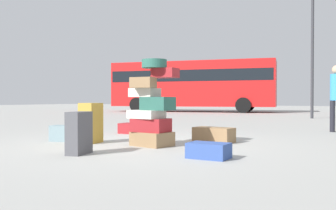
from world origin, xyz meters
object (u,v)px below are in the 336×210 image
(suitcase_brown_left_side, at_px, (214,135))
(suitcase_slate_right_side, at_px, (66,133))
(parked_bus, at_px, (193,83))
(suitcase_tower, at_px, (152,110))
(lamp_post, at_px, (313,10))
(suitcase_maroon_behind_tower, at_px, (135,128))
(suitcase_charcoal_white_trunk, at_px, (79,133))
(suitcase_navy_foreground_near, at_px, (209,151))
(suitcase_tan_foreground_far, at_px, (91,123))

(suitcase_brown_left_side, height_order, suitcase_slate_right_side, suitcase_slate_right_side)
(suitcase_slate_right_side, height_order, parked_bus, parked_bus)
(suitcase_tower, relative_size, lamp_post, 0.21)
(suitcase_tower, height_order, suitcase_maroon_behind_tower, suitcase_tower)
(suitcase_tower, relative_size, suitcase_charcoal_white_trunk, 2.39)
(lamp_post, bearing_deg, suitcase_maroon_behind_tower, -105.28)
(suitcase_tower, distance_m, suitcase_navy_foreground_near, 1.69)
(suitcase_charcoal_white_trunk, bearing_deg, suitcase_slate_right_side, 129.09)
(suitcase_brown_left_side, bearing_deg, lamp_post, 95.17)
(suitcase_tan_foreground_far, relative_size, lamp_post, 0.10)
(suitcase_slate_right_side, height_order, lamp_post, lamp_post)
(suitcase_navy_foreground_near, xyz_separation_m, suitcase_slate_right_side, (-3.22, 0.54, 0.05))
(suitcase_brown_left_side, relative_size, suitcase_slate_right_side, 1.32)
(suitcase_maroon_behind_tower, relative_size, lamp_post, 0.10)
(suitcase_tower, bearing_deg, parked_bus, 113.52)
(suitcase_tower, relative_size, suitcase_slate_right_side, 2.63)
(suitcase_tower, distance_m, suitcase_slate_right_side, 1.89)
(suitcase_navy_foreground_near, height_order, suitcase_charcoal_white_trunk, suitcase_charcoal_white_trunk)
(parked_bus, bearing_deg, suitcase_tan_foreground_far, -82.23)
(suitcase_tan_foreground_far, bearing_deg, suitcase_tower, 2.61)
(suitcase_tower, bearing_deg, lamp_post, 84.90)
(suitcase_maroon_behind_tower, height_order, suitcase_slate_right_side, suitcase_slate_right_side)
(suitcase_brown_left_side, height_order, lamp_post, lamp_post)
(lamp_post, bearing_deg, parked_bus, 148.17)
(suitcase_tower, distance_m, parked_bus, 17.46)
(suitcase_navy_foreground_near, xyz_separation_m, suitcase_tan_foreground_far, (-2.62, 0.57, 0.26))
(suitcase_navy_foreground_near, distance_m, suitcase_slate_right_side, 3.27)
(suitcase_tan_foreground_far, bearing_deg, lamp_post, 72.10)
(suitcase_charcoal_white_trunk, relative_size, suitcase_maroon_behind_tower, 0.86)
(suitcase_tan_foreground_far, height_order, suitcase_slate_right_side, suitcase_tan_foreground_far)
(suitcase_navy_foreground_near, relative_size, lamp_post, 0.08)
(lamp_post, bearing_deg, suitcase_tower, -95.10)
(suitcase_tan_foreground_far, xyz_separation_m, suitcase_slate_right_side, (-0.60, -0.03, -0.22))
(suitcase_charcoal_white_trunk, bearing_deg, suitcase_maroon_behind_tower, 98.33)
(parked_bus, bearing_deg, suitcase_charcoal_white_trunk, -81.11)
(suitcase_brown_left_side, height_order, suitcase_tan_foreground_far, suitcase_tan_foreground_far)
(suitcase_charcoal_white_trunk, xyz_separation_m, suitcase_slate_right_side, (-1.40, 1.14, -0.16))
(suitcase_slate_right_side, bearing_deg, parked_bus, 94.92)
(suitcase_charcoal_white_trunk, relative_size, suitcase_tan_foreground_far, 0.85)
(suitcase_brown_left_side, height_order, suitcase_navy_foreground_near, suitcase_brown_left_side)
(parked_bus, bearing_deg, suitcase_tower, -78.25)
(suitcase_tan_foreground_far, distance_m, suitcase_slate_right_side, 0.64)
(suitcase_slate_right_side, xyz_separation_m, lamp_post, (2.80, 11.28, 4.37))
(suitcase_charcoal_white_trunk, distance_m, suitcase_tan_foreground_far, 1.42)
(suitcase_maroon_behind_tower, relative_size, suitcase_tan_foreground_far, 0.99)
(suitcase_tan_foreground_far, bearing_deg, parked_bus, 102.70)
(suitcase_tower, height_order, parked_bus, parked_bus)
(suitcase_navy_foreground_near, bearing_deg, lamp_post, 91.82)
(suitcase_brown_left_side, relative_size, suitcase_charcoal_white_trunk, 1.20)
(suitcase_slate_right_side, bearing_deg, suitcase_tower, -5.38)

